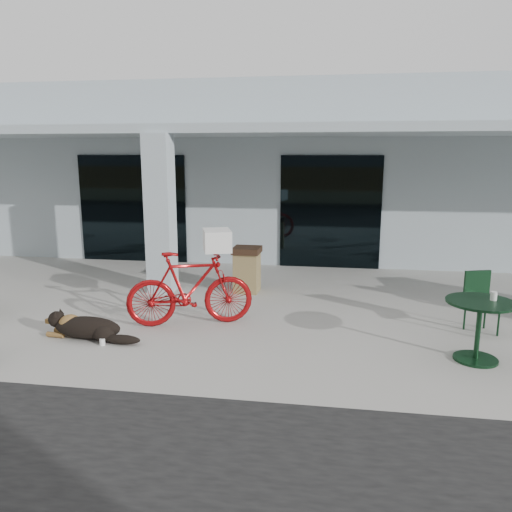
% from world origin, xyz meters
% --- Properties ---
extents(ground, '(80.00, 80.00, 0.00)m').
position_xyz_m(ground, '(0.00, 0.00, 0.00)').
color(ground, '#A8A59F').
rests_on(ground, ground).
extents(building, '(22.00, 7.00, 4.50)m').
position_xyz_m(building, '(0.00, 8.50, 2.25)').
color(building, '#A3B4B8').
rests_on(building, ground).
extents(storefront_glass_left, '(2.80, 0.06, 2.70)m').
position_xyz_m(storefront_glass_left, '(-3.20, 4.98, 1.35)').
color(storefront_glass_left, black).
rests_on(storefront_glass_left, ground).
extents(storefront_glass_right, '(2.40, 0.06, 2.70)m').
position_xyz_m(storefront_glass_right, '(1.80, 4.98, 1.35)').
color(storefront_glass_right, black).
rests_on(storefront_glass_right, ground).
extents(column, '(0.50, 0.50, 3.12)m').
position_xyz_m(column, '(-1.50, 2.30, 1.56)').
color(column, '#A3B4B8').
rests_on(column, ground).
extents(overhang, '(22.00, 2.80, 0.18)m').
position_xyz_m(overhang, '(0.00, 3.60, 3.21)').
color(overhang, '#A3B4B8').
rests_on(overhang, column).
extents(bicycle, '(2.10, 1.19, 1.22)m').
position_xyz_m(bicycle, '(-0.37, 0.40, 0.61)').
color(bicycle, '#9C0C0F').
rests_on(bicycle, ground).
extents(laundry_basket, '(0.58, 0.67, 0.34)m').
position_xyz_m(laundry_basket, '(0.06, 0.54, 1.39)').
color(laundry_basket, white).
rests_on(laundry_basket, bicycle).
extents(dog, '(1.22, 0.51, 0.40)m').
position_xyz_m(dog, '(-1.71, -0.46, 0.20)').
color(dog, black).
rests_on(dog, ground).
extents(cup_near_dog, '(0.09, 0.09, 0.10)m').
position_xyz_m(cup_near_dog, '(-1.39, -0.67, 0.05)').
color(cup_near_dog, white).
rests_on(cup_near_dog, ground).
extents(cafe_table_far, '(1.09, 1.09, 0.84)m').
position_xyz_m(cafe_table_far, '(3.85, -0.39, 0.42)').
color(cafe_table_far, black).
rests_on(cafe_table_far, ground).
extents(cafe_chair_far_a, '(0.55, 0.58, 0.95)m').
position_xyz_m(cafe_chair_far_a, '(4.20, 0.74, 0.48)').
color(cafe_chair_far_a, black).
rests_on(cafe_chair_far_a, ground).
extents(cup_on_table, '(0.10, 0.10, 0.12)m').
position_xyz_m(cup_on_table, '(4.02, -0.33, 0.89)').
color(cup_on_table, white).
rests_on(cup_on_table, cafe_table_far).
extents(trash_receptacle, '(0.56, 0.56, 0.91)m').
position_xyz_m(trash_receptacle, '(0.20, 2.50, 0.46)').
color(trash_receptacle, olive).
rests_on(trash_receptacle, ground).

